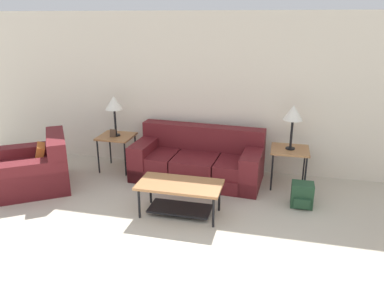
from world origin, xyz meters
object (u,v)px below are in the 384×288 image
at_px(side_table_left, 116,139).
at_px(backpack, 302,195).
at_px(table_lamp_left, 114,104).
at_px(table_lamp_right, 293,114).
at_px(side_table_right, 290,153).
at_px(couch, 198,161).
at_px(coffee_table, 180,192).
at_px(armchair, 36,169).

bearing_deg(side_table_left, backpack, -11.85).
xyz_separation_m(table_lamp_left, table_lamp_right, (2.85, 0.00, 0.00)).
xyz_separation_m(side_table_right, table_lamp_left, (-2.85, -0.00, 0.61)).
relative_size(couch, side_table_left, 3.43).
distance_m(coffee_table, backpack, 1.71).
height_order(couch, table_lamp_right, table_lamp_right).
bearing_deg(table_lamp_right, side_table_left, 180.00).
bearing_deg(table_lamp_left, side_table_right, 0.00).
height_order(armchair, table_lamp_right, table_lamp_right).
bearing_deg(armchair, table_lamp_right, 14.01).
relative_size(couch, backpack, 6.12).
height_order(couch, armchair, couch).
bearing_deg(couch, table_lamp_right, 1.75).
relative_size(couch, coffee_table, 1.90).
distance_m(table_lamp_left, backpack, 3.26).
height_order(armchair, side_table_right, armchair).
relative_size(table_lamp_left, backpack, 1.98).
height_order(couch, side_table_left, couch).
distance_m(side_table_right, table_lamp_right, 0.61).
bearing_deg(table_lamp_left, armchair, -134.42).
distance_m(couch, side_table_right, 1.44).
distance_m(armchair, side_table_left, 1.34).
distance_m(armchair, table_lamp_right, 3.98).
distance_m(side_table_left, table_lamp_right, 2.91).
xyz_separation_m(coffee_table, backpack, (1.58, 0.61, -0.16)).
xyz_separation_m(armchair, coffee_table, (2.38, -0.31, 0.04)).
relative_size(couch, side_table_right, 3.43).
bearing_deg(armchair, table_lamp_left, 45.58).
distance_m(side_table_left, side_table_right, 2.85).
bearing_deg(side_table_right, armchair, -165.99).
distance_m(coffee_table, side_table_right, 1.88).
relative_size(armchair, table_lamp_right, 2.15).
xyz_separation_m(side_table_left, table_lamp_left, (0.00, -0.00, 0.61)).
relative_size(armchair, table_lamp_left, 2.15).
xyz_separation_m(coffee_table, table_lamp_left, (-1.46, 1.25, 0.83)).
height_order(coffee_table, table_lamp_right, table_lamp_right).
height_order(armchair, table_lamp_left, table_lamp_left).
height_order(coffee_table, table_lamp_left, table_lamp_left).
bearing_deg(coffee_table, couch, 91.41).
distance_m(side_table_right, table_lamp_left, 2.91).
xyz_separation_m(side_table_left, backpack, (3.04, -0.64, -0.38)).
bearing_deg(table_lamp_left, backpack, -11.85).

